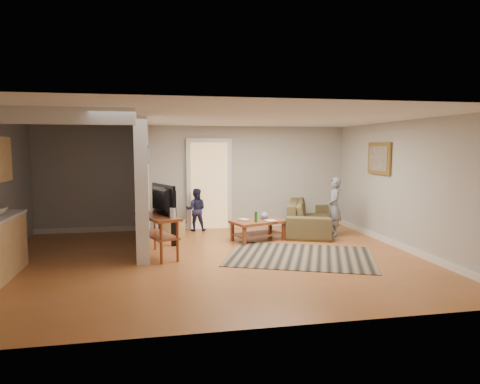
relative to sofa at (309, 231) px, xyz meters
name	(u,v)px	position (x,y,z in m)	size (l,w,h in m)	color
ground	(213,259)	(-2.60, -2.16, 0.00)	(7.50, 7.50, 0.00)	brown
room_shell	(150,177)	(-3.67, -1.74, 1.46)	(7.54, 6.02, 2.52)	#ADAAA6
area_rug	(301,256)	(-0.99, -2.26, 0.01)	(2.61, 1.91, 0.01)	black
sofa	(309,231)	(0.00, 0.00, 0.00)	(2.46, 0.96, 0.72)	brown
coffee_table	(258,225)	(-1.43, -0.78, 0.34)	(1.25, 0.96, 0.65)	brown
tv_console	(158,219)	(-3.54, -1.77, 0.69)	(0.87, 1.29, 1.04)	brown
speaker_left	(174,218)	(-3.23, -0.96, 0.56)	(0.11, 0.11, 1.13)	black
speaker_right	(161,213)	(-3.48, 0.54, 0.46)	(0.09, 0.09, 0.92)	black
toy_basket	(174,227)	(-3.20, 0.04, 0.19)	(0.52, 0.52, 0.47)	#9C7543
child	(334,236)	(0.33, -0.67, 0.00)	(0.48, 0.32, 1.32)	gray
toddler	(196,231)	(-2.65, 0.54, 0.00)	(0.49, 0.38, 1.02)	#222247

